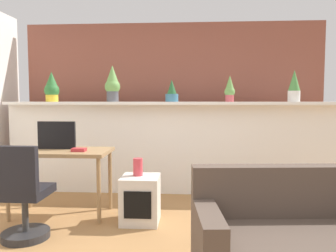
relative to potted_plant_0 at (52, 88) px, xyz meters
The scene contains 15 objects.
divider_wall 1.88m from the potted_plant_0, ahead, with size 4.59×0.16×1.25m, color white.
plant_shelf 1.68m from the potted_plant_0, ahead, with size 4.59×0.39×0.04m, color white.
brick_wall_behind 1.81m from the potted_plant_0, 21.20° to the left, with size 4.59×0.10×2.50m, color brown.
potted_plant_0 is the anchor object (origin of this frame).
potted_plant_1 0.87m from the potted_plant_0, ahead, with size 0.21×0.21×0.51m.
potted_plant_2 1.70m from the potted_plant_0, ahead, with size 0.18×0.18×0.30m.
potted_plant_3 2.49m from the potted_plant_0, ahead, with size 0.14×0.14×0.36m.
potted_plant_4 3.35m from the potted_plant_0, ahead, with size 0.16×0.16×0.43m.
desk 1.37m from the potted_plant_0, 62.92° to the right, with size 1.10×0.60×0.75m.
tv_monitor 1.14m from the potted_plant_0, 64.73° to the right, with size 0.44×0.04×0.32m, color black.
office_chair 2.06m from the potted_plant_0, 76.65° to the right, with size 0.44×0.45×0.91m.
side_cube_shelf 2.21m from the potted_plant_0, 38.68° to the right, with size 0.40×0.41×0.50m.
vase_on_shelf 1.99m from the potted_plant_0, 38.27° to the right, with size 0.10×0.10×0.19m, color #CC3D47.
book_on_desk 1.48m from the potted_plant_0, 55.22° to the right, with size 0.15×0.10×0.04m, color #B22D33.
couch 3.76m from the potted_plant_0, 38.85° to the right, with size 1.62×0.90×0.80m.
Camera 1 is at (0.29, -2.68, 1.31)m, focal length 35.90 mm.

